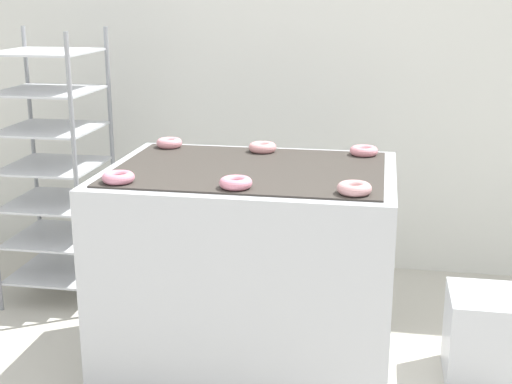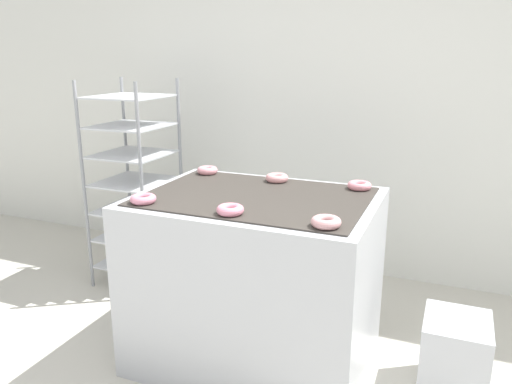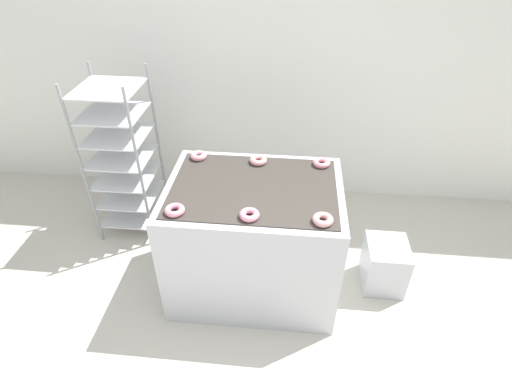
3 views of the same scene
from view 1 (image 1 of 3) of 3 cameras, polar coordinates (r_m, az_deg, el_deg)
name	(u,v)px [view 1 (image 1 of 3)]	position (r m, az deg, el deg)	size (l,w,h in m)	color
wall_back	(293,44)	(4.42, 2.94, 11.72)	(8.00, 0.05, 2.80)	silver
fryer_machine	(250,271)	(3.26, -0.47, -6.34)	(1.26, 0.94, 0.97)	#B7BABF
baking_rack_cart	(53,166)	(4.12, -15.90, 2.02)	(0.52, 0.54, 1.52)	gray
glaze_bin	(483,336)	(3.44, 17.69, -10.95)	(0.32, 0.36, 0.41)	#B7BABF
donut_near_left	(118,177)	(2.92, -10.96, 1.15)	(0.13, 0.13, 0.04)	#D37F92
donut_near_center	(236,183)	(2.78, -1.63, 0.75)	(0.13, 0.13, 0.04)	pink
donut_near_right	(354,188)	(2.73, 7.87, 0.29)	(0.13, 0.13, 0.04)	#CF9494
donut_far_left	(169,143)	(3.55, -6.95, 3.92)	(0.13, 0.13, 0.04)	pink
donut_far_center	(263,147)	(3.42, 0.57, 3.60)	(0.13, 0.13, 0.04)	pink
donut_far_right	(364,151)	(3.39, 8.62, 3.28)	(0.13, 0.13, 0.04)	pink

